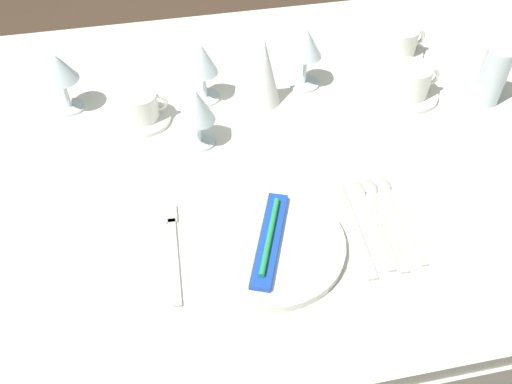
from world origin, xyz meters
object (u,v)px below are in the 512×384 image
coffee_cup_far (142,106)px  drink_tumbler (492,79)px  toothbrush_package (270,239)px  spoon_dessert (380,212)px  coffee_cup_right (401,40)px  wine_glass_far (198,108)px  dinner_plate (269,245)px  wine_glass_left (59,70)px  spoon_tea (396,208)px  napkin_folded (264,71)px  wine_glass_centre (306,47)px  coffee_cup_left (412,80)px  wine_glass_right (203,62)px  dinner_knife (356,230)px  fork_outer (174,248)px  spoon_soup (368,213)px

coffee_cup_far → drink_tumbler: (0.77, -0.08, 0.02)m
toothbrush_package → coffee_cup_far: (-0.20, 0.40, 0.01)m
spoon_dessert → drink_tumbler: bearing=38.3°
coffee_cup_right → wine_glass_far: (-0.53, -0.23, 0.05)m
spoon_dessert → coffee_cup_right: 0.55m
dinner_plate → wine_glass_left: 0.60m
spoon_tea → napkin_folded: 0.42m
wine_glass_centre → drink_tumbler: bearing=-19.7°
coffee_cup_left → wine_glass_right: wine_glass_right is taller
spoon_tea → dinner_knife: bearing=-157.9°
napkin_folded → dinner_knife: bearing=-78.3°
fork_outer → coffee_cup_left: coffee_cup_left is taller
fork_outer → dinner_knife: (0.33, -0.03, 0.00)m
coffee_cup_far → toothbrush_package: bearing=-64.0°
dinner_knife → coffee_cup_right: coffee_cup_right is taller
coffee_cup_left → wine_glass_far: wine_glass_far is taller
coffee_cup_far → wine_glass_left: wine_glass_left is taller
spoon_soup → napkin_folded: bearing=108.1°
spoon_soup → wine_glass_left: (-0.56, 0.43, 0.10)m
fork_outer → coffee_cup_far: size_ratio=2.30×
toothbrush_package → spoon_soup: bearing=11.8°
dinner_plate → toothbrush_package: toothbrush_package is taller
dinner_knife → napkin_folded: napkin_folded is taller
spoon_soup → wine_glass_far: (-0.28, 0.26, 0.09)m
napkin_folded → drink_tumbler: bearing=-10.9°
coffee_cup_left → fork_outer: bearing=-149.9°
spoon_soup → wine_glass_left: size_ratio=1.55×
wine_glass_left → spoon_dessert: bearing=-37.0°
wine_glass_centre → wine_glass_far: bearing=-149.8°
toothbrush_package → wine_glass_centre: bearing=68.2°
wine_glass_far → drink_tumbler: (0.66, 0.01, -0.03)m
dinner_plate → spoon_soup: (0.20, 0.04, -0.01)m
spoon_dessert → coffee_cup_far: size_ratio=2.35×
wine_glass_far → napkin_folded: size_ratio=0.81×
spoon_soup → wine_glass_far: wine_glass_far is taller
wine_glass_right → napkin_folded: napkin_folded is taller
dinner_knife → coffee_cup_left: (0.25, 0.36, 0.04)m
wine_glass_centre → dinner_knife: bearing=-92.7°
napkin_folded → coffee_cup_left: bearing=-8.4°
fork_outer → wine_glass_left: (-0.19, 0.45, 0.10)m
toothbrush_package → coffee_cup_left: bearing=41.7°
toothbrush_package → wine_glass_centre: 0.50m
spoon_tea → toothbrush_package: bearing=-170.4°
coffee_cup_far → napkin_folded: napkin_folded is taller
wine_glass_right → napkin_folded: size_ratio=0.86×
coffee_cup_far → wine_glass_far: (0.11, -0.10, 0.05)m
spoon_tea → coffee_cup_far: bearing=141.5°
spoon_dessert → wine_glass_left: 0.73m
toothbrush_package → coffee_cup_far: coffee_cup_far is taller
dinner_plate → coffee_cup_left: coffee_cup_left is taller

